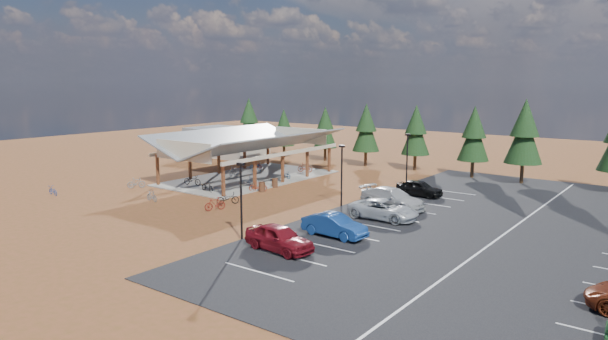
# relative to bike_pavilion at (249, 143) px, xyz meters

# --- Properties ---
(ground) EXTENTS (140.00, 140.00, 0.00)m
(ground) POSITION_rel_bike_pavilion_xyz_m (10.00, -7.00, -3.82)
(ground) COLOR brown
(ground) RESTS_ON ground
(asphalt_lot) EXTENTS (27.00, 44.00, 0.04)m
(asphalt_lot) POSITION_rel_bike_pavilion_xyz_m (28.50, -4.00, -3.80)
(asphalt_lot) COLOR black
(asphalt_lot) RESTS_ON ground
(concrete_pad) EXTENTS (10.60, 18.60, 0.10)m
(concrete_pad) POSITION_rel_bike_pavilion_xyz_m (0.00, 0.00, -3.77)
(concrete_pad) COLOR gray
(concrete_pad) RESTS_ON ground
(bike_pavilion) EXTENTS (11.65, 19.40, 4.97)m
(bike_pavilion) POSITION_rel_bike_pavilion_xyz_m (0.00, 0.00, 0.00)
(bike_pavilion) COLOR brown
(bike_pavilion) RESTS_ON concrete_pad
(outbuilding) EXTENTS (11.00, 7.00, 3.90)m
(outbuilding) POSITION_rel_bike_pavilion_xyz_m (-14.00, 11.00, -1.80)
(outbuilding) COLOR #ADA593
(outbuilding) RESTS_ON ground
(lamp_post_0) EXTENTS (0.50, 0.25, 5.14)m
(lamp_post_0) POSITION_rel_bike_pavilion_xyz_m (15.00, -17.00, -0.85)
(lamp_post_0) COLOR black
(lamp_post_0) RESTS_ON ground
(lamp_post_1) EXTENTS (0.50, 0.25, 5.14)m
(lamp_post_1) POSITION_rel_bike_pavilion_xyz_m (15.00, -5.00, -0.85)
(lamp_post_1) COLOR black
(lamp_post_1) RESTS_ON ground
(lamp_post_2) EXTENTS (0.50, 0.25, 5.14)m
(lamp_post_2) POSITION_rel_bike_pavilion_xyz_m (15.00, 7.00, -0.85)
(lamp_post_2) COLOR black
(lamp_post_2) RESTS_ON ground
(trash_bin_0) EXTENTS (0.60, 0.60, 0.90)m
(trash_bin_0) POSITION_rel_bike_pavilion_xyz_m (5.72, -4.46, -3.37)
(trash_bin_0) COLOR #4F2F1C
(trash_bin_0) RESTS_ON ground
(trash_bin_1) EXTENTS (0.60, 0.60, 0.90)m
(trash_bin_1) POSITION_rel_bike_pavilion_xyz_m (5.35, -2.13, -3.37)
(trash_bin_1) COLOR #4F2F1C
(trash_bin_1) RESTS_ON ground
(pine_0) EXTENTS (3.41, 3.41, 7.94)m
(pine_0) POSITION_rel_bike_pavilion_xyz_m (-13.64, 14.85, 1.02)
(pine_0) COLOR #382314
(pine_0) RESTS_ON ground
(pine_1) EXTENTS (2.82, 2.82, 6.57)m
(pine_1) POSITION_rel_bike_pavilion_xyz_m (-7.31, 14.90, 0.18)
(pine_1) COLOR #382314
(pine_1) RESTS_ON ground
(pine_2) EXTENTS (3.02, 3.02, 7.04)m
(pine_2) POSITION_rel_bike_pavilion_xyz_m (-1.01, 15.69, 0.47)
(pine_2) COLOR #382314
(pine_2) RESTS_ON ground
(pine_3) EXTENTS (3.28, 3.28, 7.65)m
(pine_3) POSITION_rel_bike_pavilion_xyz_m (5.56, 14.91, 0.85)
(pine_3) COLOR #382314
(pine_3) RESTS_ON ground
(pine_4) EXTENTS (3.28, 3.28, 7.64)m
(pine_4) POSITION_rel_bike_pavilion_xyz_m (11.76, 15.69, 0.84)
(pine_4) COLOR #382314
(pine_4) RESTS_ON ground
(pine_5) EXTENTS (3.33, 3.33, 7.76)m
(pine_5) POSITION_rel_bike_pavilion_xyz_m (18.91, 14.76, 0.91)
(pine_5) COLOR #382314
(pine_5) RESTS_ON ground
(pine_6) EXTENTS (3.70, 3.70, 8.62)m
(pine_6) POSITION_rel_bike_pavilion_xyz_m (24.12, 14.55, 1.44)
(pine_6) COLOR #382314
(pine_6) RESTS_ON ground
(bike_0) EXTENTS (2.02, 1.11, 1.01)m
(bike_0) POSITION_rel_bike_pavilion_xyz_m (-1.66, -6.52, -3.22)
(bike_0) COLOR black
(bike_0) RESTS_ON concrete_pad
(bike_1) EXTENTS (1.86, 0.90, 1.08)m
(bike_1) POSITION_rel_bike_pavilion_xyz_m (-1.57, -0.83, -3.19)
(bike_1) COLOR gray
(bike_1) RESTS_ON concrete_pad
(bike_2) EXTENTS (1.83, 0.64, 0.96)m
(bike_2) POSITION_rel_bike_pavilion_xyz_m (-2.47, 3.74, -3.24)
(bike_2) COLOR navy
(bike_2) RESTS_ON concrete_pad
(bike_3) EXTENTS (1.49, 0.52, 0.88)m
(bike_3) POSITION_rel_bike_pavilion_xyz_m (-2.85, 4.49, -3.28)
(bike_3) COLOR #98260C
(bike_3) RESTS_ON concrete_pad
(bike_4) EXTENTS (1.94, 0.99, 0.97)m
(bike_4) POSITION_rel_bike_pavilion_xyz_m (1.86, -7.80, -3.24)
(bike_4) COLOR black
(bike_4) RESTS_ON concrete_pad
(bike_5) EXTENTS (1.65, 0.79, 0.95)m
(bike_5) POSITION_rel_bike_pavilion_xyz_m (3.25, -3.16, -3.25)
(bike_5) COLOR #9A9CA2
(bike_5) RESTS_ON concrete_pad
(bike_6) EXTENTS (1.59, 0.77, 0.80)m
(bike_6) POSITION_rel_bike_pavilion_xyz_m (3.42, 1.91, -3.32)
(bike_6) COLOR navy
(bike_6) RESTS_ON concrete_pad
(bike_7) EXTENTS (1.84, 0.96, 1.07)m
(bike_7) POSITION_rel_bike_pavilion_xyz_m (2.70, 6.33, -3.19)
(bike_7) COLOR #993115
(bike_7) RESTS_ON concrete_pad
(bike_9) EXTENTS (1.35, 1.68, 1.02)m
(bike_9) POSITION_rel_bike_pavilion_xyz_m (-5.25, -10.50, -3.31)
(bike_9) COLOR gray
(bike_9) RESTS_ON ground
(bike_10) EXTENTS (1.66, 0.71, 0.85)m
(bike_10) POSITION_rel_bike_pavilion_xyz_m (-8.50, -17.17, -3.40)
(bike_10) COLOR navy
(bike_10) RESTS_ON ground
(bike_11) EXTENTS (1.16, 1.82, 1.06)m
(bike_11) POSITION_rel_bike_pavilion_xyz_m (7.62, -12.34, -3.29)
(bike_11) COLOR maroon
(bike_11) RESTS_ON ground
(bike_12) EXTENTS (1.66, 1.93, 1.00)m
(bike_12) POSITION_rel_bike_pavilion_xyz_m (6.85, -10.12, -3.32)
(bike_12) COLOR black
(bike_12) RESTS_ON ground
(bike_13) EXTENTS (1.57, 0.57, 0.92)m
(bike_13) POSITION_rel_bike_pavilion_xyz_m (0.79, -13.30, -3.36)
(bike_13) COLOR gray
(bike_13) RESTS_ON ground
(bike_15) EXTENTS (1.72, 1.35, 1.04)m
(bike_15) POSITION_rel_bike_pavilion_xyz_m (5.47, -4.72, -3.30)
(bike_15) COLOR #97351D
(bike_15) RESTS_ON ground
(car_0) EXTENTS (4.92, 2.38, 1.62)m
(car_0) POSITION_rel_bike_pavilion_xyz_m (18.53, -17.41, -2.97)
(car_0) COLOR maroon
(car_0) RESTS_ON asphalt_lot
(car_1) EXTENTS (4.66, 1.80, 1.52)m
(car_1) POSITION_rel_bike_pavilion_xyz_m (19.52, -12.79, -3.03)
(car_1) COLOR navy
(car_1) RESTS_ON asphalt_lot
(car_2) EXTENTS (5.37, 2.55, 1.48)m
(car_2) POSITION_rel_bike_pavilion_xyz_m (19.93, -6.76, -3.04)
(car_2) COLOR #B5B9BD
(car_2) RESTS_ON asphalt_lot
(car_3) EXTENTS (5.97, 3.17, 1.65)m
(car_3) POSITION_rel_bike_pavilion_xyz_m (18.82, -3.19, -2.96)
(car_3) COLOR #B7B7B7
(car_3) RESTS_ON asphalt_lot
(car_4) EXTENTS (4.26, 1.78, 1.44)m
(car_4) POSITION_rel_bike_pavilion_xyz_m (18.50, 2.53, -3.06)
(car_4) COLOR black
(car_4) RESTS_ON asphalt_lot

